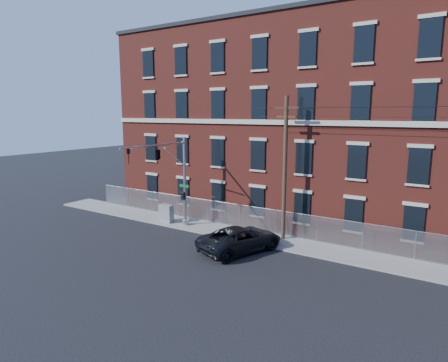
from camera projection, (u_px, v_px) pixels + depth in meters
ground at (216, 259)px, 24.16m from camera, size 140.00×140.00×0.00m
sidewalk at (441, 273)px, 21.84m from camera, size 65.00×3.00×0.12m
chain_link_fence at (445, 250)px, 22.74m from camera, size 59.06×0.06×1.85m
traffic_signal_mast at (164, 163)px, 28.24m from camera, size 0.90×6.75×7.00m
utility_pole_near at (285, 166)px, 26.78m from camera, size 1.80×0.28×10.00m
pickup_truck at (240, 239)px, 25.42m from camera, size 4.56×6.44×1.63m
utility_cabinet at (166, 213)px, 31.76m from camera, size 1.16×0.59×1.43m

